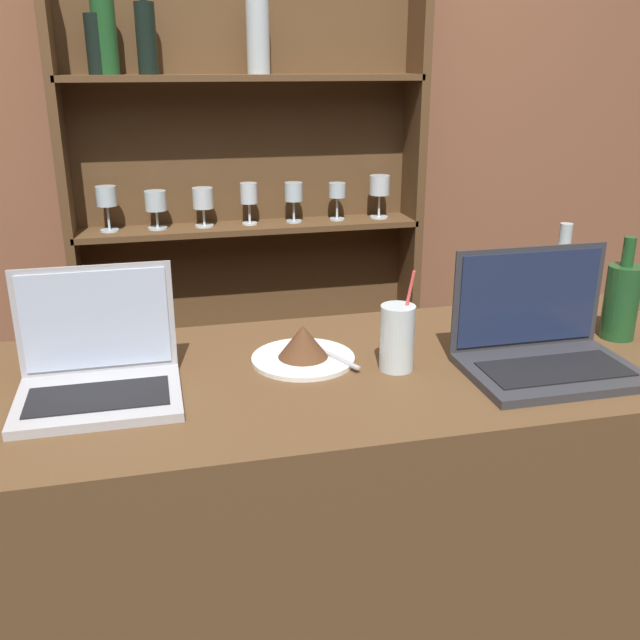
{
  "coord_description": "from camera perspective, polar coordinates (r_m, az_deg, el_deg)",
  "views": [
    {
      "loc": [
        -0.34,
        -1.01,
        1.61
      ],
      "look_at": [
        -0.01,
        0.36,
        1.1
      ],
      "focal_mm": 40.0,
      "sensor_mm": 36.0,
      "label": 1
    }
  ],
  "objects": [
    {
      "name": "cake_plate",
      "position": [
        1.53,
        -1.35,
        -2.24
      ],
      "size": [
        0.22,
        0.22,
        0.08
      ],
      "color": "white",
      "rests_on": "bar_counter"
    },
    {
      "name": "back_wall",
      "position": [
        2.56,
        -6.02,
        14.09
      ],
      "size": [
        7.0,
        0.06,
        2.7
      ],
      "color": "brown",
      "rests_on": "ground_plane"
    },
    {
      "name": "laptop_far",
      "position": [
        1.56,
        17.42,
        -1.87
      ],
      "size": [
        0.35,
        0.24,
        0.24
      ],
      "color": "#333338",
      "rests_on": "bar_counter"
    },
    {
      "name": "bar_counter",
      "position": [
        1.76,
        0.58,
        -18.94
      ],
      "size": [
        1.76,
        0.65,
        1.0
      ],
      "color": "brown",
      "rests_on": "ground_plane"
    },
    {
      "name": "water_glass",
      "position": [
        1.49,
        6.19,
        -1.4
      ],
      "size": [
        0.07,
        0.07,
        0.21
      ],
      "color": "silver",
      "rests_on": "bar_counter"
    },
    {
      "name": "wine_bottle_clear",
      "position": [
        1.82,
        18.6,
        2.5
      ],
      "size": [
        0.08,
        0.08,
        0.25
      ],
      "color": "#B2C1C6",
      "rests_on": "bar_counter"
    },
    {
      "name": "back_shelf",
      "position": [
        2.53,
        -6.05,
        6.73
      ],
      "size": [
        1.2,
        0.18,
        1.95
      ],
      "color": "brown",
      "rests_on": "ground_plane"
    },
    {
      "name": "wine_bottle_green",
      "position": [
        1.78,
        22.96,
        1.48
      ],
      "size": [
        0.08,
        0.08,
        0.24
      ],
      "color": "#1E4C23",
      "rests_on": "bar_counter"
    },
    {
      "name": "laptop_near",
      "position": [
        1.44,
        -17.34,
        -3.78
      ],
      "size": [
        0.31,
        0.23,
        0.24
      ],
      "color": "#ADADB2",
      "rests_on": "bar_counter"
    }
  ]
}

